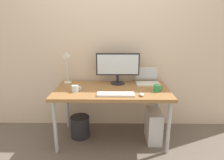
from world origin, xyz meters
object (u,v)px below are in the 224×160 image
(computer_tower, at_px, (153,126))
(wastebasket, at_px, (80,127))
(keyboard, at_px, (116,94))
(coffee_mug, at_px, (157,88))
(laptop, at_px, (147,79))
(monitor, at_px, (118,66))
(desk_lamp, at_px, (66,59))
(mouse, at_px, (142,94))
(desk, at_px, (112,93))
(glass_cup, at_px, (75,89))

(computer_tower, xyz_separation_m, wastebasket, (-1.00, 0.07, -0.06))
(keyboard, bearing_deg, coffee_mug, 15.74)
(laptop, bearing_deg, wastebasket, -166.17)
(coffee_mug, bearing_deg, laptop, 100.56)
(monitor, distance_m, desk_lamp, 0.72)
(mouse, distance_m, coffee_mug, 0.27)
(keyboard, height_order, coffee_mug, coffee_mug)
(desk, height_order, keyboard, keyboard)
(laptop, distance_m, glass_cup, 1.02)
(coffee_mug, bearing_deg, desk_lamp, 164.24)
(desk_lamp, relative_size, computer_tower, 1.15)
(desk, xyz_separation_m, wastebasket, (-0.44, 0.03, -0.51))
(laptop, height_order, glass_cup, laptop)
(computer_tower, bearing_deg, laptop, 101.28)
(computer_tower, bearing_deg, wastebasket, 176.00)
(mouse, bearing_deg, laptop, 74.12)
(computer_tower, height_order, wastebasket, computer_tower)
(coffee_mug, relative_size, wastebasket, 0.40)
(desk_lamp, height_order, mouse, desk_lamp)
(desk, height_order, computer_tower, desk)
(computer_tower, distance_m, wastebasket, 1.00)
(laptop, xyz_separation_m, glass_cup, (-0.95, -0.38, -0.02))
(monitor, relative_size, wastebasket, 1.99)
(laptop, bearing_deg, desk_lamp, -179.01)
(monitor, relative_size, desk_lamp, 1.23)
(glass_cup, bearing_deg, desk_lamp, 116.96)
(desk, bearing_deg, glass_cup, -165.65)
(mouse, bearing_deg, computer_tower, 46.30)
(monitor, distance_m, glass_cup, 0.67)
(desk_lamp, bearing_deg, keyboard, -35.28)
(monitor, distance_m, wastebasket, 0.99)
(glass_cup, relative_size, computer_tower, 0.29)
(keyboard, bearing_deg, computer_tower, 21.63)
(desk, bearing_deg, laptop, 28.19)
(desk_lamp, distance_m, mouse, 1.15)
(desk_lamp, bearing_deg, mouse, -26.90)
(laptop, distance_m, keyboard, 0.67)
(glass_cup, xyz_separation_m, computer_tower, (1.01, 0.08, -0.55))
(desk, bearing_deg, desk_lamp, 158.85)
(glass_cup, xyz_separation_m, wastebasket, (0.01, 0.15, -0.61))
(monitor, xyz_separation_m, wastebasket, (-0.52, -0.21, -0.81))
(mouse, distance_m, computer_tower, 0.60)
(desk, xyz_separation_m, desk_lamp, (-0.63, 0.25, 0.40))
(glass_cup, height_order, computer_tower, glass_cup)
(desk, height_order, wastebasket, desk)
(desk, height_order, coffee_mug, coffee_mug)
(laptop, distance_m, computer_tower, 0.64)
(desk_lamp, height_order, glass_cup, desk_lamp)
(monitor, bearing_deg, mouse, -61.39)
(laptop, xyz_separation_m, wastebasket, (-0.94, -0.23, -0.62))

